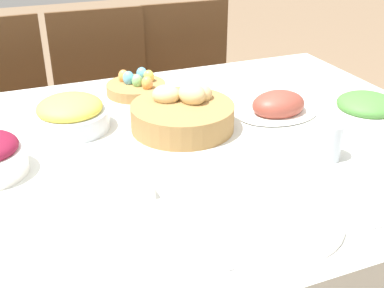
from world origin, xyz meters
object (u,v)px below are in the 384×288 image
at_px(fork, 206,239).
at_px(butter_dish, 123,190).
at_px(chair_far_left, 5,127).
at_px(spoon, 353,201).
at_px(chair_far_right, 195,98).
at_px(ham_platter, 278,106).
at_px(egg_basket, 137,86).
at_px(bread_basket, 183,113).
at_px(knife, 341,204).
at_px(pineapple_bowl, 71,114).
at_px(green_salad_bowl, 366,111).
at_px(chair_far_center, 109,111).
at_px(dinner_plate, 277,219).
at_px(drinking_cup, 327,141).

xyz_separation_m(fork, butter_dish, (-0.11, 0.21, 0.01)).
bearing_deg(chair_far_left, spoon, -64.53).
height_order(chair_far_right, ham_platter, chair_far_right).
xyz_separation_m(egg_basket, fork, (-0.09, -0.79, -0.02)).
distance_m(bread_basket, knife, 0.52).
bearing_deg(fork, egg_basket, 79.56).
distance_m(chair_far_left, bread_basket, 0.99).
height_order(pineapple_bowl, knife, pineapple_bowl).
relative_size(egg_basket, green_salad_bowl, 0.99).
bearing_deg(chair_far_center, ham_platter, -65.77).
bearing_deg(ham_platter, pineapple_bowl, 167.39).
xyz_separation_m(chair_far_right, chair_far_left, (-0.85, -0.00, 0.00)).
distance_m(egg_basket, ham_platter, 0.48).
xyz_separation_m(chair_far_right, bread_basket, (-0.36, -0.80, 0.31)).
xyz_separation_m(pineapple_bowl, butter_dish, (0.05, -0.39, -0.03)).
xyz_separation_m(chair_far_left, spoon, (0.69, -1.29, 0.27)).
distance_m(ham_platter, fork, 0.64).
xyz_separation_m(chair_far_center, chair_far_right, (0.42, 0.00, 0.00)).
bearing_deg(spoon, dinner_plate, -176.11).
height_order(chair_far_left, butter_dish, chair_far_left).
xyz_separation_m(green_salad_bowl, drinking_cup, (-0.22, -0.13, 0.01)).
bearing_deg(bread_basket, pineapple_bowl, 159.66).
distance_m(fork, spoon, 0.35).
height_order(ham_platter, butter_dish, ham_platter).
xyz_separation_m(chair_far_left, knife, (0.66, -1.29, 0.27)).
bearing_deg(chair_far_right, green_salad_bowl, -81.22).
xyz_separation_m(green_salad_bowl, fork, (-0.63, -0.31, -0.04)).
height_order(ham_platter, drinking_cup, drinking_cup).
distance_m(chair_far_left, pineapple_bowl, 0.79).
bearing_deg(chair_far_left, chair_far_right, -2.79).
bearing_deg(egg_basket, chair_far_center, 90.19).
bearing_deg(drinking_cup, dinner_plate, -143.20).
relative_size(bread_basket, butter_dish, 2.32).
height_order(bread_basket, ham_platter, bread_basket).
distance_m(chair_far_left, drinking_cup, 1.38).
xyz_separation_m(dinner_plate, knife, (0.16, 0.00, -0.00)).
relative_size(bread_basket, dinner_plate, 1.10).
bearing_deg(pineapple_bowl, fork, -75.39).
height_order(chair_far_center, ham_platter, chair_far_center).
distance_m(chair_far_center, chair_far_left, 0.44).
relative_size(chair_far_left, spoon, 4.75).
bearing_deg(chair_far_center, egg_basket, -88.38).
distance_m(spoon, butter_dish, 0.50).
distance_m(chair_far_right, bread_basket, 0.94).
distance_m(bread_basket, green_salad_bowl, 0.52).
bearing_deg(ham_platter, chair_far_left, 133.54).
bearing_deg(spoon, green_salad_bowl, 51.36).
bearing_deg(dinner_plate, spoon, 0.00).
bearing_deg(chair_far_left, knife, -65.57).
height_order(fork, butter_dish, butter_dish).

